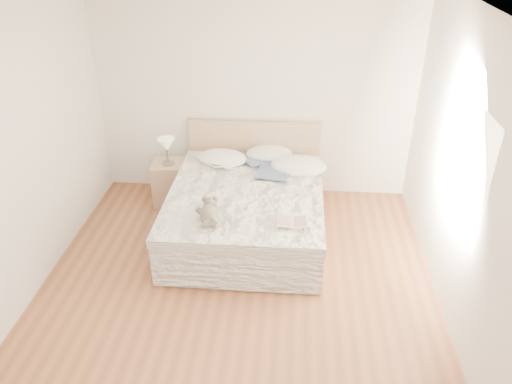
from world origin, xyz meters
TOP-DOWN VIEW (x-y plane):
  - floor at (0.00, 0.00)m, footprint 4.00×4.50m
  - ceiling at (0.00, 0.00)m, footprint 4.00×4.50m
  - wall_back at (0.00, 2.25)m, footprint 4.00×0.02m
  - wall_left at (-2.00, 0.00)m, footprint 0.02×4.50m
  - wall_right at (2.00, 0.00)m, footprint 0.02×4.50m
  - window at (1.99, 0.30)m, footprint 0.02×1.30m
  - bed at (0.00, 1.19)m, footprint 1.72×2.14m
  - nightstand at (-1.04, 1.81)m, footprint 0.48×0.43m
  - table_lamp at (-1.05, 1.77)m, footprint 0.26×0.26m
  - pillow_left at (-0.37, 1.83)m, footprint 0.67×0.51m
  - pillow_middle at (0.21, 2.01)m, footprint 0.62×0.45m
  - pillow_right at (0.58, 1.69)m, footprint 0.69×0.50m
  - blouse at (0.31, 1.62)m, footprint 0.73×0.77m
  - photo_book at (-0.36, 1.66)m, footprint 0.35×0.33m
  - childrens_book at (0.53, 0.46)m, footprint 0.34×0.25m
  - teddy_bear at (-0.30, 0.42)m, footprint 0.29×0.37m

SIDE VIEW (x-z plane):
  - floor at x=0.00m, z-range 0.00..0.00m
  - nightstand at x=-1.04m, z-range 0.00..0.56m
  - bed at x=0.00m, z-range -0.19..0.81m
  - blouse at x=0.31m, z-range 0.62..0.64m
  - photo_book at x=-0.36m, z-range 0.62..0.64m
  - childrens_book at x=0.53m, z-range 0.62..0.64m
  - pillow_left at x=-0.37m, z-range 0.55..0.73m
  - pillow_middle at x=0.21m, z-range 0.55..0.73m
  - pillow_right at x=0.58m, z-range 0.54..0.74m
  - teddy_bear at x=-0.30m, z-range 0.56..0.74m
  - table_lamp at x=-1.05m, z-range 0.63..0.98m
  - wall_back at x=0.00m, z-range 0.00..2.70m
  - wall_left at x=-2.00m, z-range 0.00..2.70m
  - wall_right at x=2.00m, z-range 0.00..2.70m
  - window at x=1.99m, z-range 0.90..2.00m
  - ceiling at x=0.00m, z-range 2.70..2.70m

